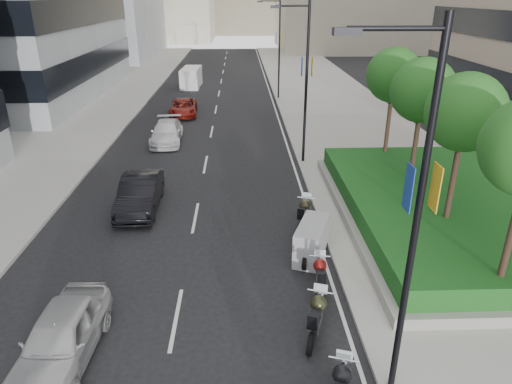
{
  "coord_description": "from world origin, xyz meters",
  "views": [
    {
      "loc": [
        0.57,
        -7.5,
        9.26
      ],
      "look_at": [
        1.18,
        9.18,
        2.0
      ],
      "focal_mm": 32.0,
      "sensor_mm": 36.0,
      "label": 1
    }
  ],
  "objects_px": {
    "motorcycle_6": "(304,214)",
    "lamp_post_2": "(278,44)",
    "car_c": "(167,132)",
    "car_d": "(183,107)",
    "motorcycle_4": "(320,276)",
    "car_b": "(140,193)",
    "motorcycle_5": "(311,241)",
    "lamp_post_0": "(411,211)",
    "motorcycle_3": "(316,316)",
    "lamp_post_1": "(304,77)",
    "delivery_van": "(191,78)",
    "car_a": "(61,337)"
  },
  "relations": [
    {
      "from": "motorcycle_6",
      "to": "lamp_post_2",
      "type": "bearing_deg",
      "value": 15.24
    },
    {
      "from": "car_c",
      "to": "car_d",
      "type": "distance_m",
      "value": 7.59
    },
    {
      "from": "motorcycle_4",
      "to": "car_b",
      "type": "relative_size",
      "value": 0.45
    },
    {
      "from": "motorcycle_5",
      "to": "car_b",
      "type": "xyz_separation_m",
      "value": [
        -7.32,
        4.53,
        0.09
      ]
    },
    {
      "from": "lamp_post_0",
      "to": "motorcycle_3",
      "type": "bearing_deg",
      "value": 122.94
    },
    {
      "from": "lamp_post_1",
      "to": "car_c",
      "type": "height_order",
      "value": "lamp_post_1"
    },
    {
      "from": "motorcycle_4",
      "to": "car_b",
      "type": "xyz_separation_m",
      "value": [
        -7.29,
        6.68,
        0.22
      ]
    },
    {
      "from": "car_c",
      "to": "delivery_van",
      "type": "distance_m",
      "value": 20.05
    },
    {
      "from": "lamp_post_0",
      "to": "car_c",
      "type": "distance_m",
      "value": 23.52
    },
    {
      "from": "lamp_post_2",
      "to": "lamp_post_1",
      "type": "bearing_deg",
      "value": -90.0
    },
    {
      "from": "lamp_post_1",
      "to": "motorcycle_3",
      "type": "relative_size",
      "value": 4.06
    },
    {
      "from": "motorcycle_3",
      "to": "delivery_van",
      "type": "height_order",
      "value": "delivery_van"
    },
    {
      "from": "motorcycle_5",
      "to": "delivery_van",
      "type": "distance_m",
      "value": 35.9
    },
    {
      "from": "car_a",
      "to": "car_c",
      "type": "height_order",
      "value": "car_a"
    },
    {
      "from": "car_d",
      "to": "delivery_van",
      "type": "height_order",
      "value": "delivery_van"
    },
    {
      "from": "motorcycle_3",
      "to": "car_c",
      "type": "height_order",
      "value": "car_c"
    },
    {
      "from": "lamp_post_0",
      "to": "car_d",
      "type": "distance_m",
      "value": 30.53
    },
    {
      "from": "lamp_post_0",
      "to": "delivery_van",
      "type": "distance_m",
      "value": 42.64
    },
    {
      "from": "lamp_post_2",
      "to": "car_c",
      "type": "distance_m",
      "value": 16.56
    },
    {
      "from": "lamp_post_2",
      "to": "motorcycle_5",
      "type": "xyz_separation_m",
      "value": [
        -0.93,
        -28.51,
        -4.37
      ]
    },
    {
      "from": "motorcycle_3",
      "to": "motorcycle_6",
      "type": "distance_m",
      "value": 6.67
    },
    {
      "from": "motorcycle_3",
      "to": "car_a",
      "type": "relative_size",
      "value": 0.51
    },
    {
      "from": "lamp_post_2",
      "to": "motorcycle_6",
      "type": "xyz_separation_m",
      "value": [
        -0.9,
        -26.16,
        -4.43
      ]
    },
    {
      "from": "motorcycle_6",
      "to": "motorcycle_5",
      "type": "bearing_deg",
      "value": -163.39
    },
    {
      "from": "motorcycle_3",
      "to": "motorcycle_6",
      "type": "xyz_separation_m",
      "value": [
        0.52,
        6.65,
        0.02
      ]
    },
    {
      "from": "lamp_post_1",
      "to": "car_a",
      "type": "distance_m",
      "value": 18.26
    },
    {
      "from": "car_a",
      "to": "car_c",
      "type": "distance_m",
      "value": 20.07
    },
    {
      "from": "lamp_post_0",
      "to": "motorcycle_5",
      "type": "distance_m",
      "value": 7.88
    },
    {
      "from": "lamp_post_0",
      "to": "motorcycle_3",
      "type": "xyz_separation_m",
      "value": [
        -1.42,
        2.19,
        -4.45
      ]
    },
    {
      "from": "lamp_post_2",
      "to": "motorcycle_6",
      "type": "distance_m",
      "value": 26.55
    },
    {
      "from": "car_b",
      "to": "car_d",
      "type": "distance_m",
      "value": 18.05
    },
    {
      "from": "lamp_post_2",
      "to": "car_b",
      "type": "distance_m",
      "value": 25.72
    },
    {
      "from": "lamp_post_0",
      "to": "motorcycle_4",
      "type": "relative_size",
      "value": 4.24
    },
    {
      "from": "lamp_post_1",
      "to": "lamp_post_2",
      "type": "height_order",
      "value": "same"
    },
    {
      "from": "car_a",
      "to": "car_d",
      "type": "bearing_deg",
      "value": 91.91
    },
    {
      "from": "motorcycle_6",
      "to": "delivery_van",
      "type": "xyz_separation_m",
      "value": [
        -7.84,
        32.69,
        0.3
      ]
    },
    {
      "from": "motorcycle_3",
      "to": "delivery_van",
      "type": "relative_size",
      "value": 0.46
    },
    {
      "from": "motorcycle_6",
      "to": "car_b",
      "type": "relative_size",
      "value": 0.49
    },
    {
      "from": "motorcycle_3",
      "to": "delivery_van",
      "type": "xyz_separation_m",
      "value": [
        -7.32,
        39.34,
        0.32
      ]
    },
    {
      "from": "motorcycle_5",
      "to": "car_b",
      "type": "bearing_deg",
      "value": 78.51
    },
    {
      "from": "car_b",
      "to": "car_d",
      "type": "height_order",
      "value": "car_b"
    },
    {
      "from": "lamp_post_2",
      "to": "car_d",
      "type": "distance_m",
      "value": 11.06
    },
    {
      "from": "lamp_post_1",
      "to": "delivery_van",
      "type": "bearing_deg",
      "value": 109.62
    },
    {
      "from": "lamp_post_1",
      "to": "delivery_van",
      "type": "height_order",
      "value": "lamp_post_1"
    },
    {
      "from": "lamp_post_2",
      "to": "delivery_van",
      "type": "relative_size",
      "value": 1.86
    },
    {
      "from": "motorcycle_6",
      "to": "car_d",
      "type": "xyz_separation_m",
      "value": [
        -7.32,
        20.23,
        0.01
      ]
    },
    {
      "from": "motorcycle_6",
      "to": "car_d",
      "type": "height_order",
      "value": "car_d"
    },
    {
      "from": "lamp_post_2",
      "to": "car_a",
      "type": "height_order",
      "value": "lamp_post_2"
    },
    {
      "from": "car_b",
      "to": "delivery_van",
      "type": "xyz_separation_m",
      "value": [
        -0.5,
        30.51,
        0.15
      ]
    },
    {
      "from": "lamp_post_2",
      "to": "car_a",
      "type": "distance_m",
      "value": 34.91
    }
  ]
}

